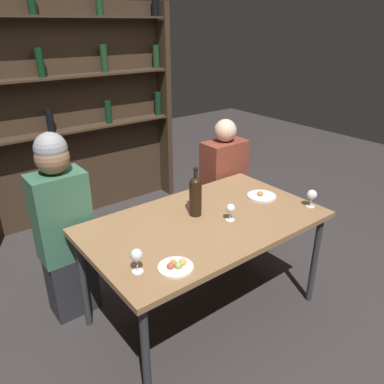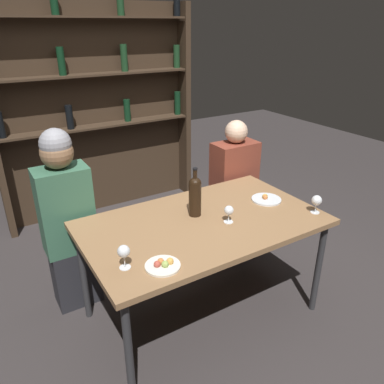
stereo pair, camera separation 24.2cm
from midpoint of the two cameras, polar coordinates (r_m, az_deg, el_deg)
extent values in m
plane|color=#332D2D|center=(2.83, 4.08, -17.81)|extent=(10.00, 10.00, 0.00)
cube|color=olive|center=(2.40, 4.59, -4.85)|extent=(1.52, 0.90, 0.04)
cylinder|color=#2D2D30|center=(2.08, -6.05, -23.49)|extent=(0.04, 0.04, 0.71)
cylinder|color=#2D2D30|center=(2.81, 21.11, -10.83)|extent=(0.04, 0.04, 0.71)
cylinder|color=#2D2D30|center=(2.64, -13.68, -12.20)|extent=(0.04, 0.04, 0.71)
cylinder|color=#2D2D30|center=(3.24, 10.44, -4.49)|extent=(0.04, 0.04, 0.71)
cube|color=#38281C|center=(3.98, -12.69, 11.48)|extent=(1.97, 0.02, 2.09)
cube|color=#38281C|center=(4.30, 0.51, 13.01)|extent=(0.06, 0.18, 2.09)
cube|color=#38281C|center=(3.90, -12.02, 9.83)|extent=(1.89, 0.18, 0.02)
cylinder|color=black|center=(3.69, -25.55, 9.17)|extent=(0.07, 0.07, 0.23)
cylinder|color=black|center=(3.78, -16.42, 10.86)|extent=(0.07, 0.07, 0.23)
cylinder|color=black|center=(3.98, -8.12, 12.19)|extent=(0.07, 0.07, 0.22)
cylinder|color=black|center=(4.25, -0.56, 13.38)|extent=(0.07, 0.07, 0.25)
cube|color=#38281C|center=(3.81, -12.70, 17.07)|extent=(1.89, 0.18, 0.02)
cylinder|color=black|center=(3.71, -17.48, 18.47)|extent=(0.07, 0.07, 0.25)
cylinder|color=#19381E|center=(3.91, -8.48, 19.56)|extent=(0.07, 0.07, 0.25)
cylinder|color=#19381E|center=(4.19, -0.60, 19.95)|extent=(0.07, 0.07, 0.23)
cube|color=#38281C|center=(3.78, -13.45, 24.54)|extent=(1.89, 0.18, 0.02)
cylinder|color=#19381E|center=(3.89, -8.94, 26.61)|extent=(0.07, 0.07, 0.22)
cylinder|color=black|center=(4.17, -0.47, 26.89)|extent=(0.07, 0.07, 0.25)
cylinder|color=black|center=(2.41, 3.25, -1.24)|extent=(0.08, 0.08, 0.22)
sphere|color=black|center=(2.36, 3.32, 1.19)|extent=(0.08, 0.08, 0.08)
cylinder|color=black|center=(2.35, 3.34, 2.26)|extent=(0.03, 0.03, 0.10)
cylinder|color=black|center=(2.33, 3.38, 3.48)|extent=(0.03, 0.03, 0.01)
cylinder|color=silver|center=(2.40, 8.47, -4.58)|extent=(0.06, 0.06, 0.00)
cylinder|color=silver|center=(2.38, 8.52, -3.87)|extent=(0.01, 0.01, 0.06)
sphere|color=silver|center=(2.36, 8.59, -2.84)|extent=(0.06, 0.06, 0.06)
cylinder|color=silver|center=(1.97, -6.66, -11.45)|extent=(0.06, 0.06, 0.00)
cylinder|color=silver|center=(1.95, -6.72, -10.47)|extent=(0.01, 0.01, 0.08)
sphere|color=silver|center=(1.92, -6.80, -9.06)|extent=(0.07, 0.07, 0.07)
cylinder|color=silver|center=(2.66, 20.74, -2.97)|extent=(0.06, 0.06, 0.00)
cylinder|color=silver|center=(2.64, 20.86, -2.28)|extent=(0.01, 0.01, 0.07)
sphere|color=silver|center=(2.62, 21.03, -1.25)|extent=(0.07, 0.07, 0.07)
cylinder|color=silver|center=(2.73, 13.77, -1.17)|extent=(0.21, 0.21, 0.01)
sphere|color=#C67038|center=(2.72, 13.61, -0.86)|extent=(0.04, 0.04, 0.04)
sphere|color=#99B256|center=(2.74, 13.63, -0.70)|extent=(0.03, 0.03, 0.03)
sphere|color=gold|center=(2.73, 13.55, -0.75)|extent=(0.04, 0.04, 0.04)
cylinder|color=silver|center=(1.96, -0.91, -11.30)|extent=(0.19, 0.19, 0.01)
sphere|color=gold|center=(1.97, 0.20, -10.62)|extent=(0.04, 0.04, 0.04)
sphere|color=#B74C3D|center=(1.95, -1.74, -11.07)|extent=(0.04, 0.04, 0.04)
sphere|color=#C67038|center=(1.97, -1.24, -10.64)|extent=(0.04, 0.04, 0.04)
sphere|color=#99B256|center=(1.94, -0.51, -11.08)|extent=(0.04, 0.04, 0.04)
cube|color=#26262B|center=(2.88, -14.98, -12.07)|extent=(0.31, 0.22, 0.45)
cube|color=#38664C|center=(2.61, -16.21, -2.72)|extent=(0.34, 0.22, 0.60)
sphere|color=#8C6647|center=(2.46, -17.30, 5.69)|extent=(0.21, 0.21, 0.21)
sphere|color=gray|center=(2.44, -17.47, 6.96)|extent=(0.20, 0.20, 0.20)
cube|color=#26262B|center=(3.44, 8.08, -4.90)|extent=(0.34, 0.22, 0.45)
cube|color=brown|center=(3.23, 8.60, 2.80)|extent=(0.38, 0.22, 0.54)
sphere|color=beige|center=(3.12, 9.02, 9.05)|extent=(0.19, 0.19, 0.19)
camera|label=1|loc=(0.12, -87.14, 1.30)|focal=35.00mm
camera|label=2|loc=(0.12, 92.86, -1.30)|focal=35.00mm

